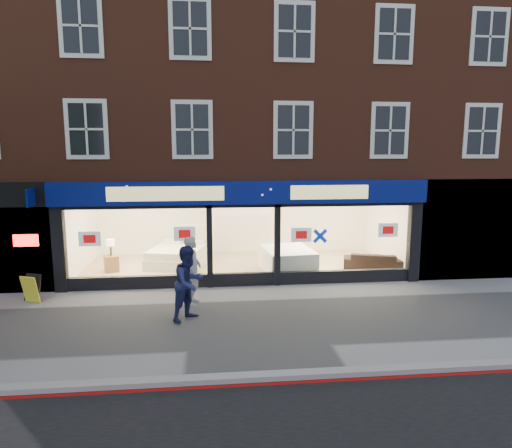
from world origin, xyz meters
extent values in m
plane|color=gray|center=(0.00, 0.00, 0.00)|extent=(120.00, 120.00, 0.00)
cube|color=#8C0A07|center=(0.00, -3.10, 0.01)|extent=(60.00, 0.10, 0.01)
cube|color=gray|center=(0.00, -2.90, 0.06)|extent=(60.00, 0.25, 0.12)
cube|color=tan|center=(0.00, 5.25, 0.05)|extent=(11.00, 4.50, 0.10)
cube|color=#5F2D1D|center=(0.00, 7.00, 6.65)|extent=(19.00, 8.00, 6.70)
cube|color=navy|center=(0.00, 2.88, 2.95)|extent=(11.40, 0.28, 0.70)
cube|color=black|center=(0.00, 3.08, 0.20)|extent=(11.00, 0.18, 0.40)
cube|color=black|center=(-5.50, 3.05, 1.30)|extent=(0.35, 0.30, 2.60)
cube|color=black|center=(5.50, 3.05, 1.30)|extent=(0.35, 0.30, 2.60)
cube|color=white|center=(-3.25, 3.00, 1.45)|extent=(4.20, 0.02, 2.10)
cube|color=white|center=(3.25, 3.00, 1.45)|extent=(4.20, 0.02, 2.10)
cube|color=white|center=(0.00, 3.25, 1.15)|extent=(1.80, 0.02, 2.10)
cube|color=silver|center=(0.00, 7.50, 1.30)|extent=(11.00, 0.20, 2.60)
cube|color=#FFEAC6|center=(0.00, 5.25, 2.60)|extent=(11.00, 4.50, 0.12)
cube|color=#FF140C|center=(-6.40, 2.95, 1.60)|extent=(0.70, 0.04, 0.35)
cube|color=black|center=(7.50, 3.20, 1.65)|extent=(4.00, 0.40, 3.30)
cube|color=beige|center=(-2.20, 5.48, 0.29)|extent=(2.30, 2.54, 0.38)
cube|color=beige|center=(-2.20, 5.48, 0.61)|extent=(2.21, 2.43, 0.27)
cube|color=beige|center=(-1.92, 6.58, 0.75)|extent=(1.89, 0.59, 1.29)
cube|color=beige|center=(-2.40, 6.33, 0.81)|extent=(0.76, 0.50, 0.13)
cube|color=beige|center=(-1.62, 6.13, 0.81)|extent=(0.76, 0.50, 0.13)
cube|color=brown|center=(-4.40, 4.85, 0.38)|extent=(0.58, 0.58, 0.55)
cube|color=white|center=(1.60, 4.24, 0.23)|extent=(1.76, 2.14, 0.26)
cube|color=white|center=(1.60, 4.24, 0.49)|extent=(1.76, 2.14, 0.26)
cube|color=white|center=(1.60, 4.24, 0.75)|extent=(1.76, 2.14, 0.26)
imported|color=black|center=(4.60, 4.20, 0.39)|extent=(2.13, 1.34, 0.58)
cube|color=yellow|center=(-6.02, 2.09, 0.39)|extent=(0.60, 0.51, 0.79)
imported|color=#9EA0A5|center=(-1.52, 1.49, 0.95)|extent=(0.55, 0.75, 1.89)
imported|color=#1B1F4B|center=(-1.58, 0.33, 0.94)|extent=(1.15, 1.16, 1.89)
camera|label=1|loc=(-1.05, -10.75, 4.23)|focal=32.00mm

